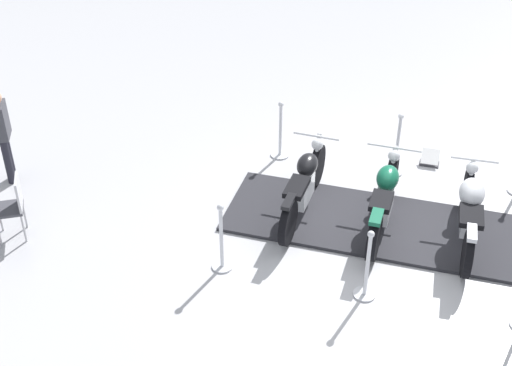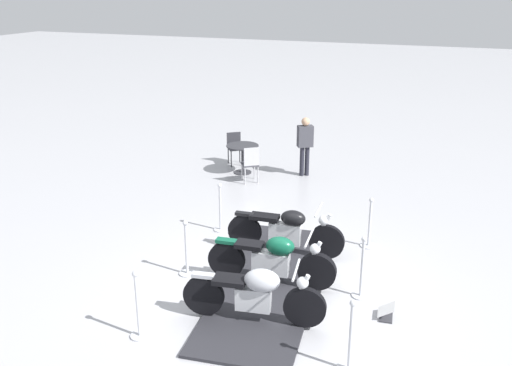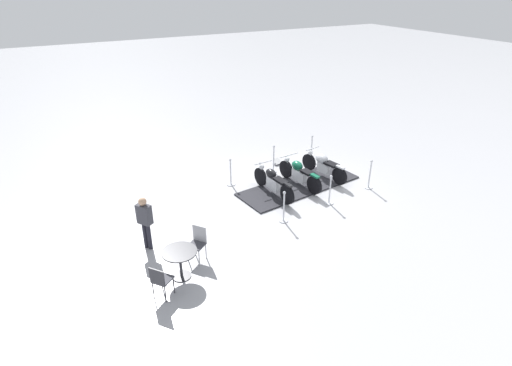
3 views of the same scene
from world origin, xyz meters
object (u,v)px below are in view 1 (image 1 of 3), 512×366
(stanchion_right_mid, at_px, (396,152))
(info_placard, at_px, (430,160))
(motorcycle_chrome, at_px, (470,208))
(stanchion_left_mid, at_px, (367,274))
(cafe_chair_across_table, at_px, (13,204))
(motorcycle_black, at_px, (305,183))
(bystander_person, at_px, (1,129))
(stanchion_left_rear, at_px, (222,245))
(motorcycle_forest, at_px, (385,197))
(stanchion_right_rear, at_px, (280,138))

(stanchion_right_mid, xyz_separation_m, info_placard, (0.49, -0.48, -0.32))
(motorcycle_chrome, distance_m, stanchion_left_mid, 1.96)
(stanchion_right_mid, relative_size, cafe_chair_across_table, 1.13)
(motorcycle_black, bearing_deg, bystander_person, 98.09)
(stanchion_left_rear, relative_size, stanchion_left_mid, 1.01)
(motorcycle_black, relative_size, bystander_person, 1.42)
(motorcycle_forest, xyz_separation_m, motorcycle_black, (-0.14, 1.17, 0.02))
(motorcycle_chrome, relative_size, stanchion_left_rear, 2.10)
(motorcycle_chrome, relative_size, stanchion_left_mid, 2.12)
(motorcycle_black, xyz_separation_m, cafe_chair_across_table, (-2.14, 3.55, 0.03))
(info_placard, bearing_deg, stanchion_right_rear, -170.00)
(motorcycle_chrome, xyz_separation_m, bystander_person, (-1.30, 6.94, 0.41))
(motorcycle_forest, xyz_separation_m, stanchion_left_rear, (-1.77, 1.74, -0.13))
(motorcycle_chrome, height_order, stanchion_right_mid, stanchion_right_mid)
(motorcycle_black, height_order, bystander_person, bystander_person)
(cafe_chair_across_table, relative_size, bystander_person, 0.61)
(motorcycle_forest, bearing_deg, bystander_person, 95.81)
(stanchion_right_rear, height_order, stanchion_left_mid, stanchion_left_mid)
(stanchion_left_mid, bearing_deg, cafe_chair_across_table, 98.57)
(motorcycle_forest, distance_m, stanchion_left_mid, 1.56)
(stanchion_left_rear, bearing_deg, motorcycle_chrome, -56.53)
(motorcycle_forest, distance_m, cafe_chair_across_table, 5.24)
(stanchion_right_mid, bearing_deg, motorcycle_chrome, -134.81)
(stanchion_left_rear, relative_size, cafe_chair_across_table, 1.08)
(motorcycle_chrome, bearing_deg, motorcycle_black, 88.07)
(info_placard, relative_size, bystander_person, 0.21)
(stanchion_left_mid, bearing_deg, bystander_person, 86.28)
(stanchion_right_rear, bearing_deg, motorcycle_chrome, -108.69)
(stanchion_right_mid, bearing_deg, bystander_person, 115.19)
(motorcycle_chrome, relative_size, stanchion_right_rear, 2.15)
(stanchion_right_mid, distance_m, info_placard, 0.76)
(motorcycle_chrome, relative_size, cafe_chair_across_table, 2.27)
(motorcycle_forest, height_order, stanchion_right_mid, stanchion_right_mid)
(stanchion_right_rear, distance_m, bystander_person, 4.44)
(motorcycle_chrome, distance_m, info_placard, 2.07)
(motorcycle_black, distance_m, info_placard, 2.61)
(stanchion_left_rear, bearing_deg, motorcycle_forest, -44.46)
(motorcycle_forest, height_order, motorcycle_black, motorcycle_black)
(info_placard, bearing_deg, cafe_chair_across_table, -146.48)
(motorcycle_chrome, bearing_deg, bystander_person, 91.68)
(stanchion_left_rear, bearing_deg, bystander_person, 81.35)
(stanchion_left_rear, distance_m, stanchion_right_mid, 3.60)
(motorcycle_chrome, relative_size, bystander_person, 1.38)
(motorcycle_forest, relative_size, stanchion_left_mid, 2.16)
(stanchion_left_rear, height_order, stanchion_right_mid, stanchion_right_mid)
(cafe_chair_across_table, bearing_deg, stanchion_left_rear, 152.93)
(stanchion_left_mid, bearing_deg, motorcycle_chrome, -30.12)
(motorcycle_chrome, xyz_separation_m, stanchion_left_mid, (-1.69, 0.98, -0.18))
(motorcycle_black, bearing_deg, stanchion_right_rear, 29.42)
(motorcycle_chrome, bearing_deg, stanchion_right_rear, 62.34)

